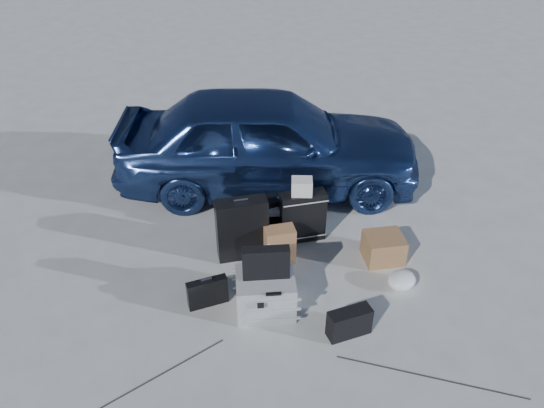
{
  "coord_description": "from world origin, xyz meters",
  "views": [
    {
      "loc": [
        -1.31,
        -3.47,
        3.76
      ],
      "look_at": [
        0.19,
        0.85,
        0.62
      ],
      "focal_mm": 35.0,
      "sensor_mm": 36.0,
      "label": 1
    }
  ],
  "objects_px": {
    "car": "(268,140)",
    "suitcase_right": "(302,216)",
    "pelican_case": "(265,293)",
    "suitcase_left": "(242,229)",
    "cardboard_box": "(383,248)",
    "duffel_bag": "(264,220)",
    "briefcase": "(208,292)"
  },
  "relations": [
    {
      "from": "pelican_case",
      "to": "cardboard_box",
      "type": "xyz_separation_m",
      "value": [
        1.44,
        0.29,
        -0.05
      ]
    },
    {
      "from": "briefcase",
      "to": "suitcase_right",
      "type": "xyz_separation_m",
      "value": [
        1.26,
        0.68,
        0.15
      ]
    },
    {
      "from": "briefcase",
      "to": "suitcase_left",
      "type": "distance_m",
      "value": 0.84
    },
    {
      "from": "suitcase_right",
      "to": "duffel_bag",
      "type": "relative_size",
      "value": 0.93
    },
    {
      "from": "car",
      "to": "suitcase_right",
      "type": "height_order",
      "value": "car"
    },
    {
      "from": "suitcase_left",
      "to": "car",
      "type": "bearing_deg",
      "value": 66.13
    },
    {
      "from": "car",
      "to": "cardboard_box",
      "type": "relative_size",
      "value": 9.47
    },
    {
      "from": "car",
      "to": "pelican_case",
      "type": "distance_m",
      "value": 2.32
    },
    {
      "from": "pelican_case",
      "to": "duffel_bag",
      "type": "distance_m",
      "value": 1.24
    },
    {
      "from": "car",
      "to": "pelican_case",
      "type": "relative_size",
      "value": 6.89
    },
    {
      "from": "duffel_bag",
      "to": "briefcase",
      "type": "bearing_deg",
      "value": -130.59
    },
    {
      "from": "suitcase_right",
      "to": "suitcase_left",
      "type": "bearing_deg",
      "value": -168.84
    },
    {
      "from": "car",
      "to": "suitcase_right",
      "type": "distance_m",
      "value": 1.27
    },
    {
      "from": "car",
      "to": "duffel_bag",
      "type": "height_order",
      "value": "car"
    },
    {
      "from": "car",
      "to": "pelican_case",
      "type": "bearing_deg",
      "value": 179.02
    },
    {
      "from": "briefcase",
      "to": "suitcase_left",
      "type": "height_order",
      "value": "suitcase_left"
    },
    {
      "from": "car",
      "to": "duffel_bag",
      "type": "bearing_deg",
      "value": 177.17
    },
    {
      "from": "duffel_bag",
      "to": "cardboard_box",
      "type": "height_order",
      "value": "duffel_bag"
    },
    {
      "from": "cardboard_box",
      "to": "duffel_bag",
      "type": "bearing_deg",
      "value": 140.01
    },
    {
      "from": "suitcase_left",
      "to": "cardboard_box",
      "type": "bearing_deg",
      "value": -15.9
    },
    {
      "from": "car",
      "to": "cardboard_box",
      "type": "xyz_separation_m",
      "value": [
        0.67,
        -1.85,
        -0.5
      ]
    },
    {
      "from": "briefcase",
      "to": "cardboard_box",
      "type": "relative_size",
      "value": 0.99
    },
    {
      "from": "briefcase",
      "to": "cardboard_box",
      "type": "height_order",
      "value": "briefcase"
    },
    {
      "from": "suitcase_left",
      "to": "cardboard_box",
      "type": "relative_size",
      "value": 1.77
    },
    {
      "from": "car",
      "to": "suitcase_right",
      "type": "xyz_separation_m",
      "value": [
        -0.02,
        -1.23,
        -0.34
      ]
    },
    {
      "from": "suitcase_right",
      "to": "car",
      "type": "bearing_deg",
      "value": 95.01
    },
    {
      "from": "cardboard_box",
      "to": "briefcase",
      "type": "bearing_deg",
      "value": -178.53
    },
    {
      "from": "car",
      "to": "suitcase_left",
      "type": "xyz_separation_m",
      "value": [
        -0.74,
        -1.29,
        -0.29
      ]
    },
    {
      "from": "pelican_case",
      "to": "suitcase_right",
      "type": "xyz_separation_m",
      "value": [
        0.75,
        0.92,
        0.1
      ]
    },
    {
      "from": "pelican_case",
      "to": "suitcase_left",
      "type": "bearing_deg",
      "value": 102.43
    },
    {
      "from": "suitcase_right",
      "to": "cardboard_box",
      "type": "distance_m",
      "value": 0.95
    },
    {
      "from": "pelican_case",
      "to": "briefcase",
      "type": "bearing_deg",
      "value": 168.96
    }
  ]
}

